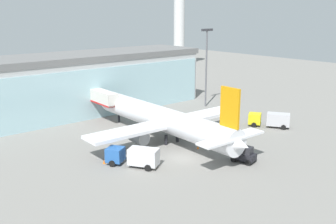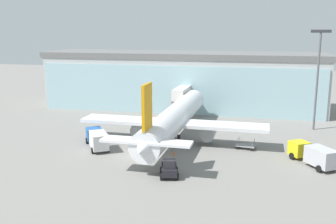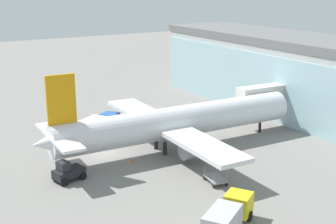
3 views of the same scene
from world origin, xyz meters
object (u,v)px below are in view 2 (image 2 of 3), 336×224
at_px(catering_truck, 97,138).
at_px(fuel_truck, 314,154).
at_px(apron_light_mast, 318,71).
at_px(safety_cone_wingtip, 90,139).
at_px(pushback_tug, 169,169).
at_px(jet_bridge, 184,93).
at_px(baggage_cart, 245,146).
at_px(safety_cone_nose, 173,153).
at_px(airplane, 174,119).

xyz_separation_m(catering_truck, fuel_truck, (29.94, -1.21, 0.00)).
bearing_deg(apron_light_mast, safety_cone_wingtip, -158.02).
bearing_deg(pushback_tug, catering_truck, 41.49).
bearing_deg(jet_bridge, safety_cone_wingtip, 153.68).
distance_m(baggage_cart, safety_cone_nose, 10.93).
bearing_deg(baggage_cart, fuel_truck, -20.80).
bearing_deg(fuel_truck, catering_truck, 55.61).
bearing_deg(fuel_truck, airplane, 37.99).
bearing_deg(fuel_truck, jet_bridge, 7.90).
xyz_separation_m(jet_bridge, safety_cone_wingtip, (-11.53, -20.34, -4.39)).
height_order(apron_light_mast, airplane, apron_light_mast).
xyz_separation_m(fuel_truck, baggage_cart, (-8.65, 5.26, -0.97)).
xyz_separation_m(pushback_tug, safety_cone_nose, (-1.10, 8.13, -0.70)).
distance_m(catering_truck, fuel_truck, 29.97).
height_order(fuel_truck, safety_cone_nose, fuel_truck).
relative_size(apron_light_mast, safety_cone_wingtip, 30.92).
relative_size(airplane, safety_cone_nose, 65.74).
distance_m(safety_cone_nose, safety_cone_wingtip, 14.81).
bearing_deg(apron_light_mast, jet_bridge, 165.64).
relative_size(apron_light_mast, fuel_truck, 2.31).
height_order(baggage_cart, safety_cone_wingtip, baggage_cart).
xyz_separation_m(catering_truck, safety_cone_wingtip, (-2.63, 3.55, -1.19)).
distance_m(apron_light_mast, catering_truck, 38.23).
bearing_deg(safety_cone_wingtip, airplane, 10.29).
distance_m(baggage_cart, pushback_tug, 15.65).
bearing_deg(safety_cone_wingtip, jet_bridge, 60.44).
xyz_separation_m(baggage_cart, safety_cone_wingtip, (-23.92, -0.50, -0.23)).
relative_size(fuel_truck, safety_cone_wingtip, 13.37).
relative_size(jet_bridge, apron_light_mast, 0.70).
bearing_deg(airplane, safety_cone_wingtip, 102.39).
bearing_deg(catering_truck, baggage_cart, -111.05).
bearing_deg(apron_light_mast, pushback_tug, -126.86).
height_order(catering_truck, pushback_tug, catering_truck).
bearing_deg(baggage_cart, safety_cone_wingtip, -168.33).
bearing_deg(baggage_cart, apron_light_mast, 60.86).
bearing_deg(jet_bridge, safety_cone_nose, -170.74).
height_order(airplane, baggage_cart, airplane).
xyz_separation_m(baggage_cart, pushback_tug, (-8.68, -13.01, 0.47)).
relative_size(jet_bridge, pushback_tug, 3.40).
relative_size(airplane, fuel_truck, 4.92).
bearing_deg(safety_cone_wingtip, pushback_tug, -39.40).
height_order(baggage_cart, pushback_tug, pushback_tug).
bearing_deg(pushback_tug, jet_bridge, -6.65).
bearing_deg(jet_bridge, pushback_tug, -170.33).
xyz_separation_m(fuel_truck, safety_cone_wingtip, (-32.57, 4.76, -1.19)).
xyz_separation_m(apron_light_mast, baggage_cart, (-11.39, -13.76, -9.71)).
relative_size(apron_light_mast, pushback_tug, 4.83).
distance_m(catering_truck, safety_cone_nose, 11.61).
relative_size(pushback_tug, safety_cone_wingtip, 6.41).
distance_m(apron_light_mast, safety_cone_nose, 29.90).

